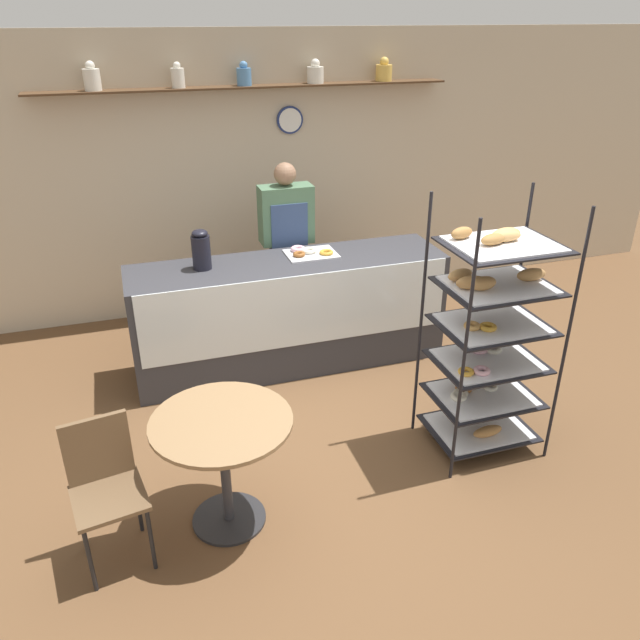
# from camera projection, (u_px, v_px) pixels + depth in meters

# --- Properties ---
(ground_plane) EXTENTS (14.00, 14.00, 0.00)m
(ground_plane) POSITION_uv_depth(u_px,v_px,m) (340.00, 448.00, 4.48)
(ground_plane) COLOR brown
(back_wall) EXTENTS (10.00, 0.30, 2.70)m
(back_wall) POSITION_uv_depth(u_px,v_px,m) (250.00, 174.00, 6.19)
(back_wall) COLOR beige
(back_wall) RESTS_ON ground_plane
(display_counter) EXTENTS (2.66, 0.68, 0.96)m
(display_counter) POSITION_uv_depth(u_px,v_px,m) (290.00, 313.00, 5.38)
(display_counter) COLOR #333338
(display_counter) RESTS_ON ground_plane
(pastry_rack) EXTENTS (0.77, 0.60, 1.81)m
(pastry_rack) POSITION_uv_depth(u_px,v_px,m) (488.00, 336.00, 4.17)
(pastry_rack) COLOR black
(pastry_rack) RESTS_ON ground_plane
(person_worker) EXTENTS (0.47, 0.23, 1.66)m
(person_worker) POSITION_uv_depth(u_px,v_px,m) (287.00, 247.00, 5.66)
(person_worker) COLOR #282833
(person_worker) RESTS_ON ground_plane
(cafe_table) EXTENTS (0.82, 0.82, 0.75)m
(cafe_table) POSITION_uv_depth(u_px,v_px,m) (223.00, 445.00, 3.60)
(cafe_table) COLOR #262628
(cafe_table) RESTS_ON ground_plane
(cafe_chair) EXTENTS (0.44, 0.44, 0.86)m
(cafe_chair) POSITION_uv_depth(u_px,v_px,m) (104.00, 478.00, 3.42)
(cafe_chair) COLOR black
(cafe_chair) RESTS_ON ground_plane
(coffee_carafe) EXTENTS (0.15, 0.15, 0.33)m
(coffee_carafe) POSITION_uv_depth(u_px,v_px,m) (201.00, 250.00, 4.96)
(coffee_carafe) COLOR black
(coffee_carafe) RESTS_ON display_counter
(donut_tray_counter) EXTENTS (0.43, 0.33, 0.05)m
(donut_tray_counter) POSITION_uv_depth(u_px,v_px,m) (309.00, 252.00, 5.31)
(donut_tray_counter) COLOR silver
(donut_tray_counter) RESTS_ON display_counter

